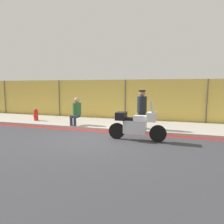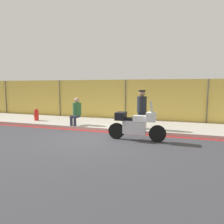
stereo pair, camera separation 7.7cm
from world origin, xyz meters
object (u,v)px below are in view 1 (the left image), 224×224
(motorcycle, at_px, (136,124))
(fire_hydrant, at_px, (36,115))
(officer_standing, at_px, (142,109))
(person_seated_on_curb, at_px, (76,110))

(motorcycle, relative_size, fire_hydrant, 3.32)
(officer_standing, bearing_deg, person_seated_on_curb, -179.44)
(officer_standing, height_order, person_seated_on_curb, officer_standing)
(officer_standing, distance_m, person_seated_on_curb, 3.25)
(motorcycle, bearing_deg, officer_standing, 93.23)
(officer_standing, relative_size, fire_hydrant, 2.60)
(fire_hydrant, bearing_deg, person_seated_on_curb, -10.04)
(person_seated_on_curb, height_order, fire_hydrant, person_seated_on_curb)
(officer_standing, xyz_separation_m, fire_hydrant, (-6.01, 0.46, -0.55))
(officer_standing, bearing_deg, motorcycle, -86.78)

